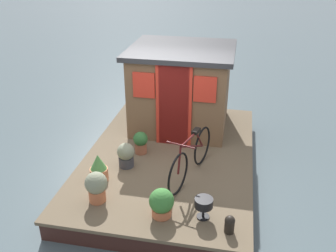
{
  "coord_description": "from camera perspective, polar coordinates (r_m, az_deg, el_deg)",
  "views": [
    {
      "loc": [
        -6.26,
        -1.2,
        4.17
      ],
      "look_at": [
        -0.2,
        0.0,
        1.09
      ],
      "focal_mm": 39.64,
      "sensor_mm": 36.0,
      "label": 1
    }
  ],
  "objects": [
    {
      "name": "ground_plane",
      "position": [
        7.62,
        0.29,
        -6.69
      ],
      "size": [
        60.0,
        60.0,
        0.0
      ],
      "primitive_type": "plane",
      "color": "#4C5B60"
    },
    {
      "name": "houseboat_deck",
      "position": [
        7.52,
        0.3,
        -5.44
      ],
      "size": [
        4.81,
        3.24,
        0.39
      ],
      "color": "brown",
      "rests_on": "ground_plane"
    },
    {
      "name": "houseboat_cabin",
      "position": [
        8.17,
        2.05,
        5.91
      ],
      "size": [
        1.99,
        2.21,
        1.8
      ],
      "color": "brown",
      "rests_on": "houseboat_deck"
    },
    {
      "name": "bicycle",
      "position": [
        6.51,
        3.56,
        -4.8
      ],
      "size": [
        1.73,
        0.62,
        0.88
      ],
      "color": "black",
      "rests_on": "houseboat_deck"
    },
    {
      "name": "potted_plant_geranium",
      "position": [
        6.1,
        -10.96,
        -9.05
      ],
      "size": [
        0.36,
        0.36,
        0.53
      ],
      "color": "#B2603D",
      "rests_on": "houseboat_deck"
    },
    {
      "name": "potted_plant_rosemary",
      "position": [
        6.93,
        -6.49,
        -4.41
      ],
      "size": [
        0.33,
        0.33,
        0.47
      ],
      "color": "#38383D",
      "rests_on": "houseboat_deck"
    },
    {
      "name": "potted_plant_ivy",
      "position": [
        7.33,
        -4.23,
        -2.45
      ],
      "size": [
        0.29,
        0.29,
        0.46
      ],
      "color": "#935138",
      "rests_on": "houseboat_deck"
    },
    {
      "name": "potted_plant_thyme",
      "position": [
        5.73,
        -1.0,
        -11.72
      ],
      "size": [
        0.38,
        0.38,
        0.47
      ],
      "color": "#B2603D",
      "rests_on": "houseboat_deck"
    },
    {
      "name": "potted_plant_mint",
      "position": [
        6.63,
        -10.62,
        -6.36
      ],
      "size": [
        0.32,
        0.32,
        0.5
      ],
      "color": "#C6754C",
      "rests_on": "houseboat_deck"
    },
    {
      "name": "charcoal_grill",
      "position": [
        5.71,
        5.51,
        -11.83
      ],
      "size": [
        0.28,
        0.28,
        0.35
      ],
      "color": "black",
      "rests_on": "houseboat_deck"
    },
    {
      "name": "mooring_bollard",
      "position": [
        5.57,
        9.46,
        -14.61
      ],
      "size": [
        0.15,
        0.15,
        0.28
      ],
      "color": "black",
      "rests_on": "houseboat_deck"
    }
  ]
}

